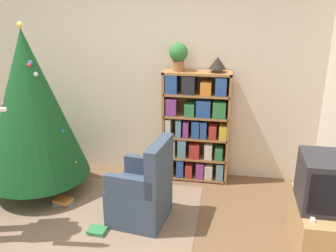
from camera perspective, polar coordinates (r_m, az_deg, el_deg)
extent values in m
cube|color=beige|center=(4.85, -4.15, 7.79)|extent=(8.00, 0.10, 2.60)
cube|color=#7F6651|center=(4.17, -15.44, -14.55)|extent=(2.69, 2.16, 0.01)
cube|color=#A8703D|center=(4.75, -0.48, 0.11)|extent=(0.03, 0.28, 1.41)
cube|color=#A8703D|center=(4.68, 9.17, -0.46)|extent=(0.03, 0.28, 1.41)
cube|color=#A8703D|center=(4.51, 4.53, 8.10)|extent=(0.83, 0.28, 0.03)
cube|color=#A8703D|center=(4.82, 4.47, 0.36)|extent=(0.83, 0.01, 1.41)
cube|color=#A8703D|center=(4.97, 4.11, -7.52)|extent=(0.80, 0.28, 0.03)
cube|color=#B22D28|center=(4.94, 0.27, -6.46)|extent=(0.09, 0.21, 0.15)
cube|color=#284C93|center=(4.91, 1.97, -6.12)|extent=(0.09, 0.23, 0.23)
cube|color=#B22D28|center=(4.90, 3.26, -6.61)|extent=(0.09, 0.21, 0.17)
cube|color=#843889|center=(4.89, 4.96, -6.44)|extent=(0.10, 0.24, 0.21)
cube|color=beige|center=(4.89, 6.25, -6.70)|extent=(0.10, 0.22, 0.18)
cube|color=#5B899E|center=(4.88, 7.90, -6.60)|extent=(0.09, 0.23, 0.22)
cube|color=#A8703D|center=(4.85, 4.19, -4.61)|extent=(0.80, 0.28, 0.03)
cube|color=beige|center=(4.80, 0.57, -3.23)|extent=(0.10, 0.20, 0.21)
cube|color=#5B899E|center=(4.78, 2.22, -3.20)|extent=(0.10, 0.21, 0.23)
cube|color=#B22D28|center=(4.77, 4.08, -3.65)|extent=(0.13, 0.20, 0.18)
cube|color=beige|center=(4.78, 6.22, -3.55)|extent=(0.09, 0.26, 0.20)
cube|color=#2D7A42|center=(4.77, 7.77, -3.96)|extent=(0.10, 0.22, 0.16)
cube|color=#A8703D|center=(4.74, 4.27, -1.57)|extent=(0.80, 0.28, 0.03)
cube|color=beige|center=(4.70, 0.15, -0.06)|extent=(0.07, 0.20, 0.22)
cube|color=#5B899E|center=(4.71, 1.75, -0.09)|extent=(0.07, 0.25, 0.21)
cube|color=#843889|center=(4.69, 2.84, -0.28)|extent=(0.07, 0.24, 0.20)
cube|color=#284C93|center=(4.68, 4.32, -0.26)|extent=(0.09, 0.25, 0.21)
cube|color=#284C93|center=(4.68, 5.51, -0.34)|extent=(0.08, 0.25, 0.21)
cube|color=#B22D28|center=(4.66, 6.86, -0.76)|extent=(0.09, 0.20, 0.17)
cube|color=gold|center=(4.66, 8.38, -0.79)|extent=(0.09, 0.23, 0.17)
cube|color=#A8703D|center=(4.65, 4.35, 1.60)|extent=(0.80, 0.28, 0.03)
cube|color=#843889|center=(4.61, 0.60, 3.07)|extent=(0.12, 0.20, 0.21)
cube|color=#2D7A42|center=(4.60, 3.38, 2.64)|extent=(0.12, 0.22, 0.16)
cube|color=#284C93|center=(4.58, 5.47, 2.82)|extent=(0.17, 0.22, 0.21)
cube|color=#2D7A42|center=(4.56, 7.84, 2.58)|extent=(0.15, 0.20, 0.19)
cube|color=#A8703D|center=(4.57, 4.44, 4.89)|extent=(0.80, 0.28, 0.03)
cube|color=#284C93|center=(4.56, 0.65, 6.59)|extent=(0.14, 0.24, 0.23)
cube|color=#232328|center=(4.54, 3.26, 6.45)|extent=(0.15, 0.26, 0.22)
cube|color=orange|center=(4.50, 5.83, 5.85)|extent=(0.13, 0.21, 0.16)
cube|color=#284C93|center=(4.50, 8.12, 6.12)|extent=(0.13, 0.23, 0.22)
cube|color=tan|center=(3.82, 21.84, -14.36)|extent=(0.41, 0.79, 0.50)
cube|color=#28282D|center=(3.58, 22.84, -7.85)|extent=(0.43, 0.49, 0.47)
cube|color=black|center=(3.37, 23.69, -9.77)|extent=(0.35, 0.01, 0.37)
cube|color=white|center=(3.46, 21.10, -12.89)|extent=(0.04, 0.12, 0.02)
cylinder|color=#4C3323|center=(4.92, -18.80, -8.65)|extent=(0.36, 0.36, 0.10)
cylinder|color=brown|center=(4.87, -18.95, -7.51)|extent=(0.08, 0.08, 0.12)
cone|color=#14471E|center=(4.54, -20.23, 2.93)|extent=(1.22, 1.22, 1.73)
sphere|color=silver|center=(4.74, -14.19, -1.79)|extent=(0.05, 0.05, 0.05)
sphere|color=red|center=(4.63, -23.04, 4.74)|extent=(0.05, 0.05, 0.05)
sphere|color=#B74C93|center=(4.58, -14.04, -2.96)|extent=(0.04, 0.04, 0.04)
sphere|color=#335BB2|center=(4.41, -15.89, -0.77)|extent=(0.06, 0.06, 0.06)
sphere|color=red|center=(4.32, -20.43, 8.71)|extent=(0.05, 0.05, 0.05)
sphere|color=#335BB2|center=(4.33, -20.24, 9.03)|extent=(0.05, 0.05, 0.05)
sphere|color=red|center=(5.17, -16.45, -2.44)|extent=(0.05, 0.05, 0.05)
sphere|color=gold|center=(4.49, -14.06, -5.41)|extent=(0.05, 0.05, 0.05)
sphere|color=silver|center=(4.32, -19.55, 7.43)|extent=(0.06, 0.06, 0.06)
sphere|color=#B74C93|center=(4.57, -23.75, 3.01)|extent=(0.06, 0.06, 0.06)
sphere|color=#E5CC4C|center=(4.38, -21.65, 14.15)|extent=(0.07, 0.07, 0.07)
cube|color=#334256|center=(4.05, -4.39, -11.45)|extent=(0.63, 0.63, 0.42)
cube|color=#334256|center=(3.76, -1.30, -6.03)|extent=(0.20, 0.57, 0.50)
cube|color=#334256|center=(4.10, -3.24, -6.09)|extent=(0.51, 0.15, 0.20)
cube|color=#334256|center=(3.70, -5.92, -9.16)|extent=(0.51, 0.15, 0.20)
cylinder|color=#935B38|center=(4.52, 1.60, 9.16)|extent=(0.14, 0.14, 0.12)
sphere|color=#2D7033|center=(4.49, 1.62, 11.15)|extent=(0.22, 0.22, 0.22)
cylinder|color=#473828|center=(4.49, 7.52, 8.39)|extent=(0.12, 0.12, 0.04)
cone|color=black|center=(4.47, 7.57, 9.52)|extent=(0.20, 0.20, 0.14)
cube|color=#5B899E|center=(4.56, -15.69, -11.22)|extent=(0.23, 0.15, 0.03)
cube|color=orange|center=(4.54, -15.69, -10.85)|extent=(0.22, 0.20, 0.03)
cube|color=#5B899E|center=(4.00, -10.59, -15.64)|extent=(0.17, 0.15, 0.02)
cube|color=#2D7A42|center=(3.99, -10.74, -15.32)|extent=(0.19, 0.16, 0.03)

